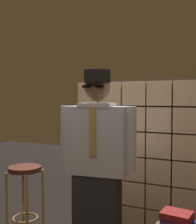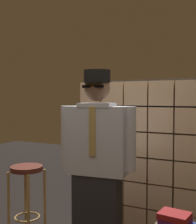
{
  "view_description": "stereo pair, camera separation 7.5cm",
  "coord_description": "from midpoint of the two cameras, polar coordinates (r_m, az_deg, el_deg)",
  "views": [
    {
      "loc": [
        1.06,
        -1.87,
        1.51
      ],
      "look_at": [
        -0.06,
        0.49,
        1.38
      ],
      "focal_mm": 48.05,
      "sensor_mm": 36.0,
      "label": 1
    },
    {
      "loc": [
        1.13,
        -1.84,
        1.51
      ],
      "look_at": [
        -0.06,
        0.49,
        1.38
      ],
      "focal_mm": 48.05,
      "sensor_mm": 36.0,
      "label": 2
    }
  ],
  "objects": [
    {
      "name": "glass_block_wall",
      "position": [
        3.44,
        6.33,
        -8.34
      ],
      "size": [
        1.44,
        0.1,
        1.73
      ],
      "color": "#E0B78C",
      "rests_on": "ground"
    },
    {
      "name": "standing_person",
      "position": [
        2.67,
        -0.99,
        -10.18
      ],
      "size": [
        0.7,
        0.32,
        1.74
      ],
      "rotation": [
        0.0,
        0.0,
        0.12
      ],
      "color": "#28282D",
      "rests_on": "ground"
    },
    {
      "name": "bar_stool",
      "position": [
        3.34,
        -14.38,
        -13.37
      ],
      "size": [
        0.34,
        0.34,
        0.78
      ],
      "color": "#592319",
      "rests_on": "ground"
    }
  ]
}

